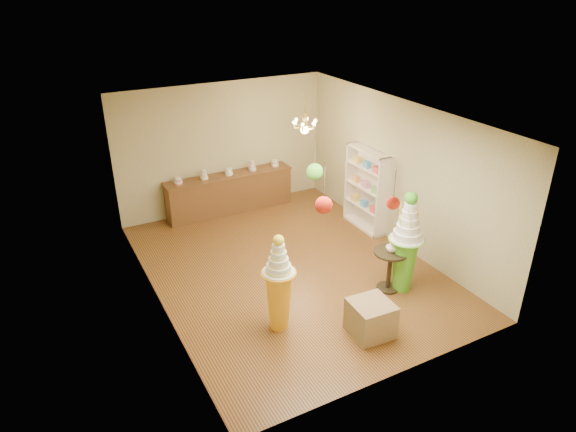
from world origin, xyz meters
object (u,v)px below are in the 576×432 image
pedestal_green (405,251)px  pedestal_orange (279,292)px  round_table (390,265)px  sideboard (230,192)px

pedestal_green → pedestal_orange: pedestal_green is taller
pedestal_green → pedestal_orange: 2.45m
round_table → sideboard: bearing=105.7°
pedestal_orange → sideboard: size_ratio=0.55×
pedestal_green → sideboard: bearing=107.9°
pedestal_orange → pedestal_green: bearing=-1.6°
sideboard → pedestal_green: bearing=-72.1°
pedestal_green → sideboard: size_ratio=0.63×
pedestal_orange → sideboard: pedestal_orange is taller
pedestal_green → round_table: (-0.22, 0.11, -0.28)m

